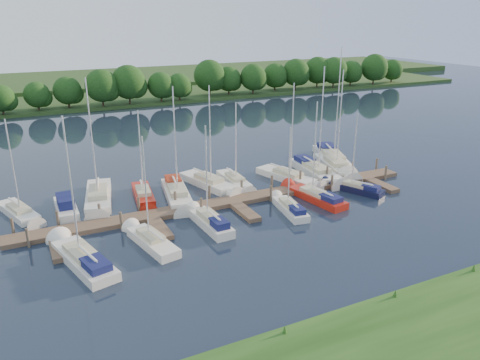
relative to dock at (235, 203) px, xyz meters
name	(u,v)px	position (x,y,z in m)	size (l,w,h in m)	color
ground	(273,236)	(0.00, -7.31, -0.20)	(260.00, 260.00, 0.00)	#171F2F
near_bank	(425,355)	(0.00, -23.31, 0.05)	(90.00, 10.00, 0.50)	#1B4012
dock	(235,203)	(0.00, 0.00, 0.00)	(40.00, 6.00, 0.40)	brown
mooring_pilings	(230,196)	(0.00, 1.13, 0.40)	(38.24, 2.84, 2.00)	#473D33
far_shore	(101,96)	(0.00, 67.69, 0.10)	(180.00, 30.00, 0.60)	#224319
distant_hill	(83,81)	(0.00, 92.69, 0.50)	(220.00, 40.00, 1.40)	#355023
treeline	(124,86)	(2.37, 54.67, 3.92)	(145.37, 9.92, 8.31)	#38281C
sailboat_n_0	(20,213)	(-18.39, 6.20, 0.07)	(3.60, 7.25, 9.24)	silver
motorboat	(67,209)	(-14.53, 5.11, 0.19)	(1.78, 6.02, 1.96)	silver
sailboat_n_2	(99,199)	(-11.41, 6.60, 0.08)	(3.86, 9.83, 12.36)	silver
sailboat_n_3	(144,196)	(-7.31, 5.42, 0.08)	(2.53, 7.20, 9.20)	#B11E10
sailboat_n_4	(177,195)	(-4.32, 4.08, 0.14)	(3.43, 9.04, 11.51)	silver
sailboat_n_5	(209,184)	(-0.17, 5.78, 0.08)	(3.94, 8.65, 11.05)	silver
sailboat_n_6	(235,182)	(2.60, 5.33, 0.07)	(1.90, 7.14, 9.12)	silver
sailboat_n_7	(289,178)	(8.37, 3.81, 0.07)	(3.97, 8.67, 10.96)	silver
sailboat_n_8	(316,172)	(12.14, 4.05, 0.13)	(3.05, 9.95, 12.47)	silver
sailboat_n_9	(335,167)	(15.24, 4.63, 0.08)	(4.07, 9.41, 11.95)	silver
sailboat_n_10	(333,160)	(16.73, 7.15, 0.13)	(6.01, 11.19, 14.21)	silver
sailboat_s_0	(83,259)	(-14.62, -5.03, 0.12)	(3.88, 8.91, 11.23)	silver
sailboat_s_1	(151,242)	(-9.36, -4.38, 0.08)	(2.82, 7.11, 9.13)	silver
sailboat_s_2	(210,223)	(-3.89, -3.29, 0.14)	(1.96, 6.98, 9.17)	silver
sailboat_s_3	(290,209)	(3.89, -3.57, 0.12)	(2.25, 6.37, 8.18)	silver
sailboat_s_4	(315,197)	(7.67, -2.17, 0.12)	(2.85, 7.89, 9.94)	#B11E10
sailboat_s_5	(355,188)	(12.66, -2.00, 0.11)	(3.82, 6.36, 8.38)	black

